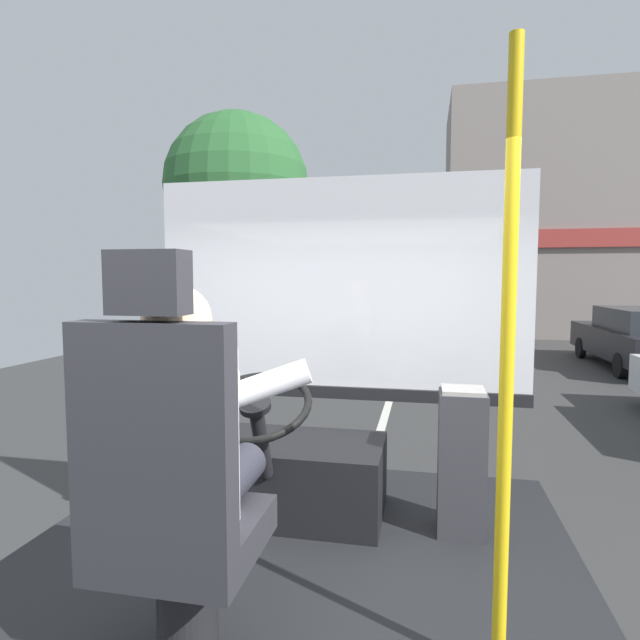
# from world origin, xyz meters

# --- Properties ---
(ground) EXTENTS (18.00, 44.00, 0.06)m
(ground) POSITION_xyz_m (0.00, 8.80, -0.02)
(ground) COLOR #363636
(driver_seat) EXTENTS (0.48, 0.48, 1.36)m
(driver_seat) POSITION_xyz_m (-0.18, -0.37, 1.39)
(driver_seat) COLOR black
(driver_seat) RESTS_ON bus_floor
(bus_driver) EXTENTS (0.76, 0.56, 0.76)m
(bus_driver) POSITION_xyz_m (-0.18, -0.27, 1.59)
(bus_driver) COLOR #282833
(bus_driver) RESTS_ON driver_seat
(steering_console) EXTENTS (1.10, 0.97, 0.82)m
(steering_console) POSITION_xyz_m (-0.18, 0.84, 1.03)
(steering_console) COLOR black
(steering_console) RESTS_ON bus_floor
(handrail_pole) EXTENTS (0.04, 0.04, 2.00)m
(handrail_pole) POSITION_xyz_m (0.83, -0.14, 1.80)
(handrail_pole) COLOR gold
(handrail_pole) RESTS_ON bus_floor
(fare_box) EXTENTS (0.23, 0.23, 0.74)m
(fare_box) POSITION_xyz_m (0.77, 0.82, 1.17)
(fare_box) COLOR #333338
(fare_box) RESTS_ON bus_floor
(windshield_panel) EXTENTS (2.50, 0.08, 1.48)m
(windshield_panel) POSITION_xyz_m (0.00, 1.62, 1.85)
(windshield_panel) COLOR silver
(street_tree) EXTENTS (3.34, 3.34, 5.88)m
(street_tree) POSITION_xyz_m (-3.77, 9.76, 4.18)
(street_tree) COLOR #4C3828
(street_tree) RESTS_ON ground
(shop_building) EXTENTS (10.64, 4.87, 8.53)m
(shop_building) POSITION_xyz_m (6.64, 18.98, 4.26)
(shop_building) COLOR gray
(shop_building) RESTS_ON ground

